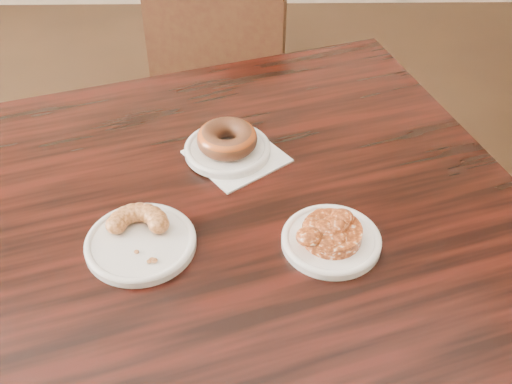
{
  "coord_description": "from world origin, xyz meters",
  "views": [
    {
      "loc": [
        0.22,
        -0.69,
        1.49
      ],
      "look_at": [
        0.23,
        0.09,
        0.8
      ],
      "focal_mm": 45.0,
      "sensor_mm": 36.0,
      "label": 1
    }
  ],
  "objects_px": {
    "cafe_table": "(245,350)",
    "chair_far": "(235,87)",
    "apple_fritter": "(332,231)",
    "glazed_donut": "(227,139)",
    "cruller_fragment": "(139,234)"
  },
  "relations": [
    {
      "from": "cafe_table",
      "to": "chair_far",
      "type": "distance_m",
      "value": 0.89
    },
    {
      "from": "apple_fritter",
      "to": "glazed_donut",
      "type": "bearing_deg",
      "value": 125.94
    },
    {
      "from": "glazed_donut",
      "to": "chair_far",
      "type": "bearing_deg",
      "value": 90.07
    },
    {
      "from": "cafe_table",
      "to": "apple_fritter",
      "type": "distance_m",
      "value": 0.43
    },
    {
      "from": "cafe_table",
      "to": "chair_far",
      "type": "relative_size",
      "value": 1.1
    },
    {
      "from": "glazed_donut",
      "to": "cruller_fragment",
      "type": "relative_size",
      "value": 0.99
    },
    {
      "from": "chair_far",
      "to": "glazed_donut",
      "type": "height_order",
      "value": "chair_far"
    },
    {
      "from": "chair_far",
      "to": "apple_fritter",
      "type": "distance_m",
      "value": 1.01
    },
    {
      "from": "chair_far",
      "to": "apple_fritter",
      "type": "xyz_separation_m",
      "value": [
        0.17,
        -0.94,
        0.33
      ]
    },
    {
      "from": "glazed_donut",
      "to": "cruller_fragment",
      "type": "xyz_separation_m",
      "value": [
        -0.13,
        -0.24,
        -0.01
      ]
    },
    {
      "from": "cafe_table",
      "to": "chair_far",
      "type": "bearing_deg",
      "value": 73.75
    },
    {
      "from": "apple_fritter",
      "to": "chair_far",
      "type": "bearing_deg",
      "value": 100.28
    },
    {
      "from": "chair_far",
      "to": "glazed_donut",
      "type": "distance_m",
      "value": 0.78
    },
    {
      "from": "cafe_table",
      "to": "cruller_fragment",
      "type": "distance_m",
      "value": 0.44
    },
    {
      "from": "cruller_fragment",
      "to": "apple_fritter",
      "type": "bearing_deg",
      "value": 0.39
    }
  ]
}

